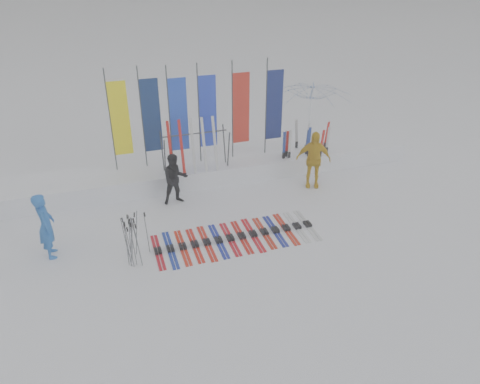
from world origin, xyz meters
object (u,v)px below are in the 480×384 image
object	(u,v)px
tent_canopy	(310,118)
person_yellow	(313,159)
ski_rack	(195,146)
person_blue	(46,226)
person_black	(175,179)
ski_row	(236,237)

from	to	relation	value
tent_canopy	person_yellow	bearing A→B (deg)	-112.66
tent_canopy	ski_rack	distance (m)	4.80
person_blue	person_yellow	distance (m)	7.97
person_black	ski_rack	xyz separation A→B (m)	(0.84, 0.90, 0.60)
person_black	ski_row	bearing A→B (deg)	-69.31
person_blue	ski_rack	size ratio (longest dim) A/B	0.86
person_black	ski_row	size ratio (longest dim) A/B	0.36
person_yellow	ski_rack	xyz separation A→B (m)	(-3.50, 1.15, 0.46)
tent_canopy	ski_row	xyz separation A→B (m)	(-4.30, -4.72, -1.25)
person_black	ski_rack	world-z (taller)	ski_rack
person_black	tent_canopy	size ratio (longest dim) A/B	0.55
person_blue	person_yellow	xyz separation A→B (m)	(7.84, 1.42, 0.05)
person_yellow	tent_canopy	world-z (taller)	tent_canopy
person_blue	ski_rack	bearing A→B (deg)	-63.44
person_blue	ski_row	distance (m)	4.75
person_blue	ski_row	size ratio (longest dim) A/B	0.40
person_yellow	ski_rack	distance (m)	3.71
tent_canopy	ski_row	world-z (taller)	tent_canopy
person_blue	person_black	bearing A→B (deg)	-68.58
ski_row	ski_rack	world-z (taller)	ski_rack
person_black	person_yellow	bearing A→B (deg)	-7.92
person_yellow	ski_row	world-z (taller)	person_yellow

